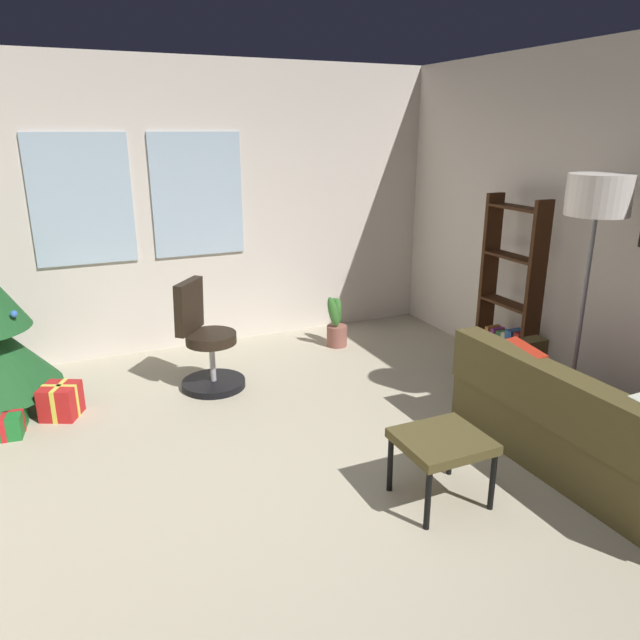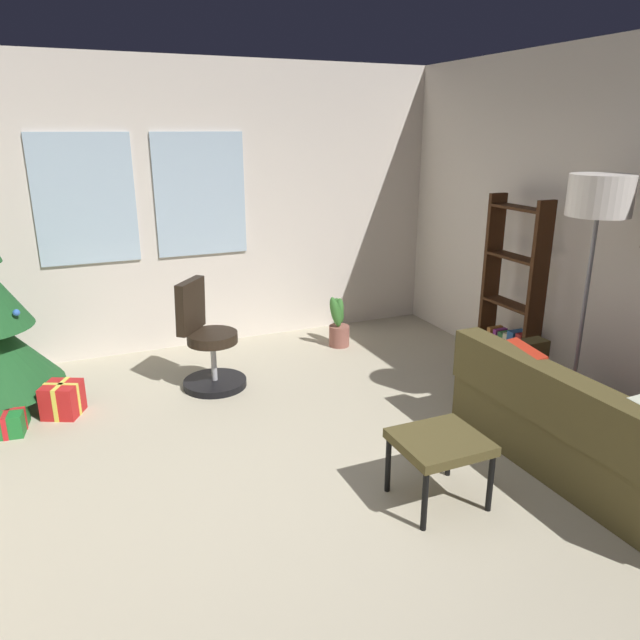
# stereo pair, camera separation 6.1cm
# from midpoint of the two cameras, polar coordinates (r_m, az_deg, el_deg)

# --- Properties ---
(ground_plane) EXTENTS (5.38, 6.29, 0.10)m
(ground_plane) POSITION_cam_midpoint_polar(r_m,az_deg,el_deg) (3.80, -0.75, -18.35)
(ground_plane) COLOR #B5AB92
(wall_back_with_windows) EXTENTS (5.38, 0.12, 2.85)m
(wall_back_with_windows) POSITION_cam_midpoint_polar(r_m,az_deg,el_deg) (6.18, -12.58, 10.42)
(wall_back_with_windows) COLOR silver
(wall_back_with_windows) RESTS_ON ground_plane
(couch) EXTENTS (1.62, 2.03, 0.76)m
(couch) POSITION_cam_midpoint_polar(r_m,az_deg,el_deg) (4.40, 27.83, -10.30)
(couch) COLOR #4D4323
(couch) RESTS_ON ground_plane
(footstool) EXTENTS (0.52, 0.48, 0.44)m
(footstool) POSITION_cam_midpoint_polar(r_m,az_deg,el_deg) (3.72, 11.93, -11.76)
(footstool) COLOR #4D4323
(footstool) RESTS_ON ground_plane
(gift_box_red) EXTENTS (0.36, 0.36, 0.27)m
(gift_box_red) POSITION_cam_midpoint_polar(r_m,az_deg,el_deg) (5.19, -23.23, -7.04)
(gift_box_red) COLOR red
(gift_box_red) RESTS_ON ground_plane
(gift_box_green) EXTENTS (0.28, 0.35, 0.19)m
(gift_box_green) POSITION_cam_midpoint_polar(r_m,az_deg,el_deg) (5.12, -27.46, -8.56)
(gift_box_green) COLOR #1E722D
(gift_box_green) RESTS_ON ground_plane
(office_chair) EXTENTS (0.59, 0.58, 0.96)m
(office_chair) POSITION_cam_midpoint_polar(r_m,az_deg,el_deg) (5.29, -10.46, -2.49)
(office_chair) COLOR black
(office_chair) RESTS_ON ground_plane
(bookshelf) EXTENTS (0.18, 0.64, 1.65)m
(bookshelf) POSITION_cam_midpoint_polar(r_m,az_deg,el_deg) (5.61, 18.33, 1.91)
(bookshelf) COLOR #3A1F0F
(bookshelf) RESTS_ON ground_plane
(floor_lamp) EXTENTS (0.43, 0.43, 1.91)m
(floor_lamp) POSITION_cam_midpoint_polar(r_m,az_deg,el_deg) (4.53, 25.56, 9.52)
(floor_lamp) COLOR slate
(floor_lamp) RESTS_ON ground_plane
(potted_plant) EXTENTS (0.27, 0.31, 0.56)m
(potted_plant) POSITION_cam_midpoint_polar(r_m,az_deg,el_deg) (6.24, 2.07, -0.43)
(potted_plant) COLOR #8F5549
(potted_plant) RESTS_ON ground_plane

